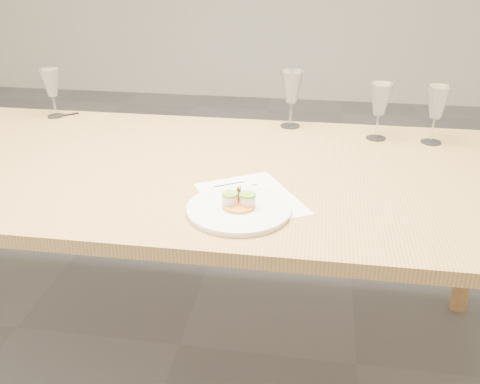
# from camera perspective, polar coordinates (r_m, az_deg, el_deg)

# --- Properties ---
(ground) EXTENTS (7.00, 7.00, 0.00)m
(ground) POSITION_cam_1_polar(r_m,az_deg,el_deg) (2.14, -6.53, -15.89)
(ground) COLOR slate
(ground) RESTS_ON ground
(dining_table) EXTENTS (2.40, 1.00, 0.75)m
(dining_table) POSITION_cam_1_polar(r_m,az_deg,el_deg) (1.76, -7.62, 0.98)
(dining_table) COLOR #B1884D
(dining_table) RESTS_ON ground
(dinner_plate) EXTENTS (0.28, 0.28, 0.07)m
(dinner_plate) POSITION_cam_1_polar(r_m,az_deg,el_deg) (1.41, -0.11, -1.75)
(dinner_plate) COLOR white
(dinner_plate) RESTS_ON dining_table
(recipe_sheet) EXTENTS (0.36, 0.38, 0.00)m
(recipe_sheet) POSITION_cam_1_polar(r_m,az_deg,el_deg) (1.49, 1.09, -0.68)
(recipe_sheet) COLOR white
(recipe_sheet) RESTS_ON dining_table
(ballpoint_pen) EXTENTS (0.10, 0.09, 0.01)m
(ballpoint_pen) POSITION_cam_1_polar(r_m,az_deg,el_deg) (2.31, -18.30, 7.79)
(ballpoint_pen) COLOR black
(ballpoint_pen) RESTS_ON dining_table
(wine_glass_0) EXTENTS (0.08, 0.08, 0.19)m
(wine_glass_0) POSITION_cam_1_polar(r_m,az_deg,el_deg) (2.28, -19.51, 10.85)
(wine_glass_0) COLOR white
(wine_glass_0) RESTS_ON dining_table
(wine_glass_1) EXTENTS (0.09, 0.09, 0.21)m
(wine_glass_1) POSITION_cam_1_polar(r_m,az_deg,el_deg) (2.04, 5.54, 10.99)
(wine_glass_1) COLOR white
(wine_glass_1) RESTS_ON dining_table
(wine_glass_2) EXTENTS (0.08, 0.08, 0.20)m
(wine_glass_2) POSITION_cam_1_polar(r_m,az_deg,el_deg) (1.96, 14.73, 9.42)
(wine_glass_2) COLOR white
(wine_glass_2) RESTS_ON dining_table
(wine_glass_3) EXTENTS (0.08, 0.08, 0.20)m
(wine_glass_3) POSITION_cam_1_polar(r_m,az_deg,el_deg) (1.98, 20.29, 8.84)
(wine_glass_3) COLOR white
(wine_glass_3) RESTS_ON dining_table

